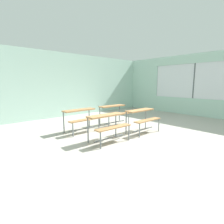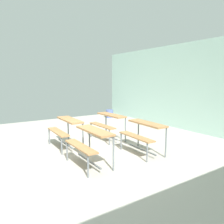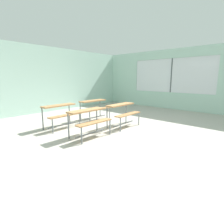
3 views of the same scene
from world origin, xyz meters
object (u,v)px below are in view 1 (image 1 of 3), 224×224
Objects in this scene: desk_bench_r0c1 at (142,115)px; desk_bench_r1c0 at (81,115)px; desk_bench_r0c0 at (108,122)px; desk_bench_r1c1 at (114,110)px.

desk_bench_r0c1 is 0.99× the size of desk_bench_r1c0.
desk_bench_r0c0 is 1.42m from desk_bench_r0c1.
desk_bench_r0c1 is 1.41m from desk_bench_r1c1.
desk_bench_r0c0 is at bearing 178.32° from desk_bench_r0c1.
desk_bench_r1c0 is (-0.04, 1.33, 0.00)m from desk_bench_r0c0.
desk_bench_r0c1 is 0.98× the size of desk_bench_r1c1.
desk_bench_r0c1 is at bearing -89.80° from desk_bench_r1c1.
desk_bench_r1c0 is 1.50m from desk_bench_r1c1.
desk_bench_r1c1 is (0.04, 1.41, 0.00)m from desk_bench_r0c1.
desk_bench_r0c1 is at bearing -0.81° from desk_bench_r0c0.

